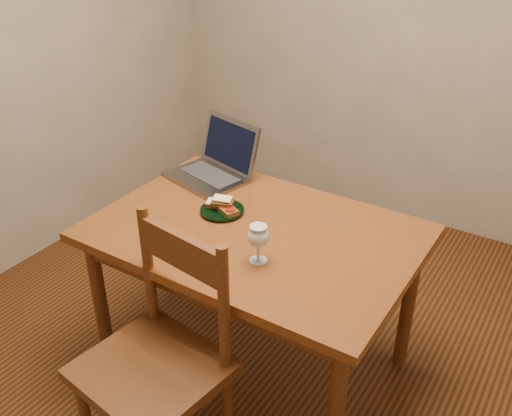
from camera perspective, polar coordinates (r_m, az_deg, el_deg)
The scene contains 10 objects.
floor at distance 2.88m, azimuth 0.79°, elevation -13.74°, with size 3.20×3.20×0.02m, color black.
back_wall at distance 3.63m, azimuth 15.21°, elevation 18.09°, with size 3.20×0.02×2.60m, color gray.
table at distance 2.37m, azimuth -0.12°, elevation -3.90°, with size 1.30×0.90×0.74m.
chair at distance 2.08m, azimuth -9.96°, elevation -14.09°, with size 0.52×0.51×0.50m.
plate at distance 2.44m, azimuth -3.41°, elevation -0.28°, with size 0.19×0.19×0.02m, color black.
sandwich_cheese at distance 2.46m, azimuth -3.90°, elevation 0.46°, with size 0.09×0.05×0.03m, color #381E0C, non-canonical shape.
sandwich_tomato at distance 2.41m, azimuth -2.85°, elevation -0.12°, with size 0.10×0.06×0.03m, color #381E0C, non-canonical shape.
sandwich_top at distance 2.43m, azimuth -3.38°, elevation 0.67°, with size 0.09×0.05×0.03m, color #381E0C, non-canonical shape.
milk_glass at distance 2.09m, azimuth 0.23°, elevation -3.60°, with size 0.08×0.08×0.15m, color white, non-canonical shape.
laptop at distance 2.74m, azimuth -3.96°, elevation 4.62°, with size 0.43×0.41×0.26m.
Camera 1 is at (1.09, -1.79, 1.96)m, focal length 40.00 mm.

